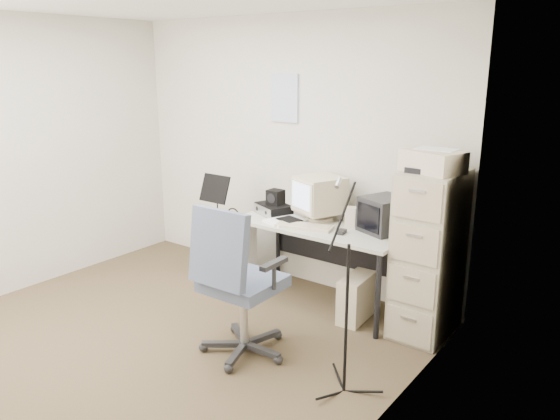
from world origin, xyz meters
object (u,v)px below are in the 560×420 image
Objects in this scene: filing_cabinet at (429,254)px; side_cart at (226,251)px; desk at (321,264)px; office_chair at (243,280)px.

side_cart is (-1.97, -0.14, -0.35)m from filing_cabinet.
desk is (-0.95, -0.03, -0.29)m from filing_cabinet.
desk is 1.08m from office_chair.
office_chair is (-0.94, -1.09, -0.08)m from filing_cabinet.
filing_cabinet is at bearing 48.19° from office_chair.
filing_cabinet reaches higher than desk.
filing_cabinet is 2.01m from side_cart.
desk is 1.32× the size of office_chair.
desk is at bearing -178.19° from filing_cabinet.
filing_cabinet is 2.18× the size of side_cart.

